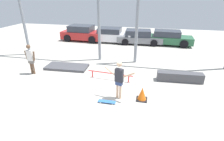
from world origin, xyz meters
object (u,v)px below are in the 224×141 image
object	(u,v)px
skateboarder	(119,78)
grind_box	(180,77)
parked_car_white	(111,35)
bystander	(30,58)
manual_pad	(67,67)
parked_car_grey	(139,37)
skateboard	(107,102)
grind_rail	(110,74)
parked_car_green	(168,38)
parked_car_red	(83,33)
traffic_cone	(142,94)

from	to	relation	value
skateboarder	grind_box	bearing A→B (deg)	54.79
parked_car_white	bystander	bearing A→B (deg)	-109.74
manual_pad	parked_car_grey	bearing A→B (deg)	59.67
skateboard	bystander	xyz separation A→B (m)	(-5.03, 2.06, 0.95)
grind_box	bystander	distance (m)	8.51
manual_pad	parked_car_white	distance (m)	7.25
grind_rail	parked_car_green	distance (m)	8.97
skateboard	manual_pad	world-z (taller)	manual_pad
manual_pad	grind_rail	distance (m)	3.26
grind_box	parked_car_white	size ratio (longest dim) A/B	0.61
skateboard	bystander	distance (m)	5.52
manual_pad	grind_rail	bearing A→B (deg)	-18.59
skateboarder	skateboard	bearing A→B (deg)	-114.28
skateboard	parked_car_red	bearing A→B (deg)	116.42
parked_car_red	traffic_cone	size ratio (longest dim) A/B	6.88
grind_box	bystander	world-z (taller)	bystander
grind_box	grind_rail	world-z (taller)	grind_box
parked_car_green	bystander	world-z (taller)	bystander
manual_pad	parked_car_red	xyz separation A→B (m)	(-1.56, 7.06, 0.65)
skateboard	manual_pad	xyz separation A→B (m)	(-3.44, 3.28, 0.01)
parked_car_green	parked_car_red	bearing A→B (deg)	-176.43
parked_car_grey	skateboarder	bearing A→B (deg)	-94.26
grind_box	manual_pad	world-z (taller)	grind_box
skateboard	traffic_cone	size ratio (longest dim) A/B	1.28
grind_box	grind_rail	bearing A→B (deg)	-170.89
skateboard	parked_car_grey	size ratio (longest dim) A/B	0.19
grind_box	parked_car_grey	size ratio (longest dim) A/B	0.56
skateboarder	manual_pad	bearing A→B (deg)	161.14
manual_pad	parked_car_white	world-z (taller)	parked_car_white
skateboarder	parked_car_green	distance (m)	10.33
manual_pad	bystander	world-z (taller)	bystander
manual_pad	traffic_cone	world-z (taller)	traffic_cone
skateboard	parked_car_white	size ratio (longest dim) A/B	0.20
parked_car_grey	grind_rail	bearing A→B (deg)	-100.18
grind_box	grind_rail	distance (m)	3.81
skateboard	parked_car_green	xyz separation A→B (m)	(3.32, 10.42, 0.58)
skateboarder	parked_car_white	bearing A→B (deg)	120.90
grind_box	manual_pad	bearing A→B (deg)	176.37
skateboard	parked_car_white	bearing A→B (deg)	101.91
grind_box	manual_pad	distance (m)	6.86
parked_car_grey	bystander	size ratio (longest dim) A/B	2.38
grind_rail	grind_box	bearing A→B (deg)	9.11
skateboarder	parked_car_red	size ratio (longest dim) A/B	0.42
skateboarder	parked_car_green	size ratio (longest dim) A/B	0.42
grind_rail	parked_car_grey	size ratio (longest dim) A/B	0.60
bystander	parked_car_green	bearing A→B (deg)	-131.97
skateboarder	grind_rail	xyz separation A→B (m)	(-0.80, 1.73, -0.70)
grind_rail	bystander	world-z (taller)	bystander
skateboard	manual_pad	size ratio (longest dim) A/B	0.30
grind_rail	traffic_cone	distance (m)	2.48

